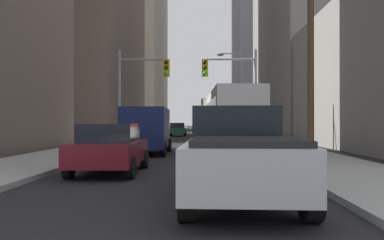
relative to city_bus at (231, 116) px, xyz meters
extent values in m
cube|color=#9E9E99|center=(-7.97, 26.71, -1.85)|extent=(3.49, 160.00, 0.15)
cube|color=#9E9E99|center=(2.61, 26.71, -1.85)|extent=(3.49, 160.00, 0.15)
cube|color=silver|center=(0.00, -0.01, 0.02)|extent=(2.87, 11.57, 2.90)
cube|color=black|center=(-1.26, -0.01, 0.54)|extent=(0.36, 10.58, 0.80)
cube|color=red|center=(-1.26, -0.01, -0.56)|extent=(0.36, 10.58, 0.28)
cylinder|color=black|center=(-1.17, 4.02, -1.43)|extent=(0.32, 1.00, 1.00)
cylinder|color=black|center=(1.18, 4.02, -1.43)|extent=(0.32, 1.00, 1.00)
cylinder|color=black|center=(-1.17, -3.23, -1.43)|extent=(0.32, 1.00, 1.00)
cylinder|color=black|center=(1.18, -3.23, -1.43)|extent=(0.32, 1.00, 1.00)
cube|color=#B7BABF|center=(-1.03, -17.08, -1.13)|extent=(2.17, 5.46, 0.80)
cube|color=black|center=(-1.03, -16.11, -0.38)|extent=(1.85, 1.85, 0.70)
cube|color=black|center=(-1.03, -18.43, -0.68)|extent=(1.83, 2.43, 0.10)
cylinder|color=black|center=(-1.99, -15.35, -1.53)|extent=(0.28, 0.80, 0.80)
cylinder|color=black|center=(-0.07, -15.35, -1.53)|extent=(0.28, 0.80, 0.80)
cylinder|color=black|center=(-1.99, -18.81, -1.53)|extent=(0.28, 0.80, 0.80)
cylinder|color=black|center=(-0.07, -18.81, -1.53)|extent=(0.28, 0.80, 0.80)
cube|color=#141E4C|center=(-4.50, -4.81, -0.62)|extent=(2.15, 5.26, 1.90)
cube|color=black|center=(-4.50, -2.21, -0.20)|extent=(1.76, 0.07, 0.60)
cylinder|color=black|center=(-5.46, -3.15, -1.57)|extent=(0.24, 0.72, 0.72)
cylinder|color=black|center=(-3.54, -3.15, -1.57)|extent=(0.24, 0.72, 0.72)
cylinder|color=black|center=(-5.46, -6.48, -1.57)|extent=(0.24, 0.72, 0.72)
cylinder|color=black|center=(-3.54, -6.48, -1.57)|extent=(0.24, 0.72, 0.72)
cube|color=maroon|center=(-4.59, -12.59, -1.28)|extent=(1.86, 4.23, 0.65)
cube|color=black|center=(-4.59, -12.74, -0.68)|extent=(1.61, 1.92, 0.55)
cylinder|color=black|center=(-5.45, -11.25, -1.61)|extent=(0.22, 0.64, 0.64)
cylinder|color=black|center=(-3.72, -11.25, -1.61)|extent=(0.22, 0.64, 0.64)
cylinder|color=black|center=(-5.45, -13.94, -1.61)|extent=(0.22, 0.64, 0.64)
cylinder|color=black|center=(-3.72, -13.94, -1.61)|extent=(0.22, 0.64, 0.64)
cube|color=white|center=(-0.89, -9.15, -1.28)|extent=(1.86, 4.23, 0.65)
cube|color=black|center=(-0.89, -9.30, -0.68)|extent=(1.61, 1.92, 0.55)
cylinder|color=black|center=(-1.76, -7.81, -1.61)|extent=(0.22, 0.64, 0.64)
cylinder|color=black|center=(-0.03, -7.81, -1.61)|extent=(0.22, 0.64, 0.64)
cylinder|color=black|center=(-1.76, -10.49, -1.61)|extent=(0.22, 0.64, 0.64)
cylinder|color=black|center=(-0.03, -10.49, -1.61)|extent=(0.22, 0.64, 0.64)
cube|color=#C6B793|center=(-1.04, 8.83, -1.28)|extent=(1.86, 4.23, 0.65)
cube|color=black|center=(-1.04, 8.68, -0.68)|extent=(1.61, 1.92, 0.55)
cylinder|color=black|center=(-1.91, 10.17, -1.61)|extent=(0.22, 0.64, 0.64)
cylinder|color=black|center=(-0.18, 10.17, -1.61)|extent=(0.22, 0.64, 0.64)
cylinder|color=black|center=(-1.91, 7.48, -1.61)|extent=(0.22, 0.64, 0.64)
cylinder|color=black|center=(-0.18, 7.48, -1.61)|extent=(0.22, 0.64, 0.64)
cube|color=#195938|center=(-4.59, 22.20, -1.28)|extent=(1.85, 4.22, 0.65)
cube|color=black|center=(-4.59, 22.05, -0.68)|extent=(1.61, 1.92, 0.55)
cylinder|color=black|center=(-5.46, 23.54, -1.61)|extent=(0.22, 0.64, 0.64)
cylinder|color=black|center=(-3.73, 23.54, -1.61)|extent=(0.22, 0.64, 0.64)
cylinder|color=black|center=(-5.46, 20.85, -1.61)|extent=(0.22, 0.64, 0.64)
cylinder|color=black|center=(-3.73, 20.85, -1.61)|extent=(0.22, 0.64, 0.64)
cylinder|color=gray|center=(-6.83, -0.08, 1.07)|extent=(0.18, 0.18, 6.00)
cylinder|color=gray|center=(-5.38, -0.08, 3.47)|extent=(2.89, 0.12, 0.12)
cube|color=gold|center=(-3.94, -0.08, 2.95)|extent=(0.38, 0.30, 1.05)
sphere|color=black|center=(-3.94, -0.25, 3.29)|extent=(0.24, 0.24, 0.24)
sphere|color=black|center=(-3.94, -0.25, 2.95)|extent=(0.24, 0.24, 0.24)
sphere|color=#19D833|center=(-3.94, -0.25, 2.61)|extent=(0.24, 0.24, 0.24)
cylinder|color=gray|center=(1.47, -0.08, 1.07)|extent=(0.18, 0.18, 6.00)
cylinder|color=gray|center=(-0.06, -0.08, 3.47)|extent=(3.06, 0.12, 0.12)
cube|color=gold|center=(-1.60, -0.08, 2.95)|extent=(0.38, 0.30, 1.05)
sphere|color=black|center=(-1.60, -0.25, 3.29)|extent=(0.24, 0.24, 0.24)
sphere|color=black|center=(-1.60, -0.25, 2.95)|extent=(0.24, 0.24, 0.24)
sphere|color=#19D833|center=(-1.60, -0.25, 2.61)|extent=(0.24, 0.24, 0.24)
cylinder|color=gray|center=(1.47, 41.65, 1.07)|extent=(0.18, 0.18, 6.00)
cylinder|color=gray|center=(-0.16, 41.65, 3.47)|extent=(3.25, 0.12, 0.12)
cube|color=gold|center=(-1.78, 41.65, 2.95)|extent=(0.38, 0.30, 1.05)
sphere|color=red|center=(-1.78, 41.48, 3.29)|extent=(0.24, 0.24, 0.24)
sphere|color=black|center=(-1.78, 41.48, 2.95)|extent=(0.24, 0.24, 0.24)
sphere|color=black|center=(-1.78, 41.48, 2.61)|extent=(0.24, 0.24, 0.24)
cylinder|color=brown|center=(2.96, -7.17, 2.93)|extent=(0.28, 0.28, 9.71)
cylinder|color=gray|center=(1.57, 9.25, 1.82)|extent=(0.16, 0.16, 7.50)
cylinder|color=gray|center=(0.66, 9.25, 5.37)|extent=(1.81, 0.10, 0.10)
ellipsoid|color=#4C4C51|center=(-0.25, 9.25, 5.27)|extent=(0.56, 0.32, 0.20)
camera|label=1|loc=(-1.75, -25.32, -0.37)|focal=38.88mm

